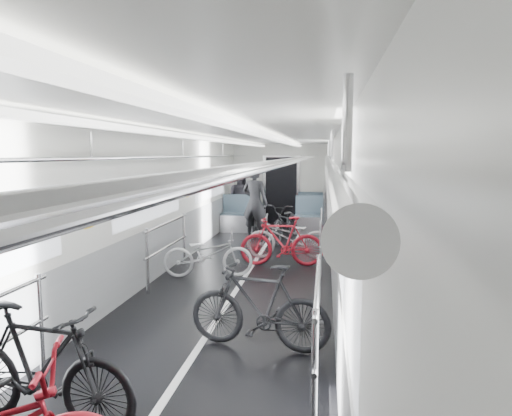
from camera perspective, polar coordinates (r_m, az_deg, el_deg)
The scene contains 9 objects.
car_shell at distance 8.99m, azimuth 0.04°, elevation 0.56°, with size 3.02×14.01×2.41m.
bike_left_mid at distance 4.02m, azimuth -25.41°, elevation -17.51°, with size 0.46×1.63×0.98m, color black.
bike_left_far at distance 7.89m, azimuth -6.01°, elevation -5.71°, with size 0.53×1.53×0.80m, color silver.
bike_right_near at distance 5.02m, azimuth 0.36°, elevation -12.16°, with size 0.44×1.57×0.94m, color black.
bike_right_mid at distance 9.18m, azimuth 4.12°, elevation -3.64°, with size 0.59×1.68×0.89m, color #A8A9AD.
bike_right_far at distance 8.60m, azimuth 3.22°, elevation -4.16°, with size 0.44×1.57×0.94m, color #A71421.
bike_aisle at distance 11.05m, azimuth 3.71°, elevation -1.76°, with size 0.61×1.76×0.93m, color black.
person_standing at distance 11.19m, azimuth -0.15°, elevation 0.68°, with size 0.67×0.44×1.83m, color black.
person_seated at distance 12.95m, azimuth -1.98°, elevation 1.15°, with size 0.81×0.63×1.66m, color #2C2A31.
Camera 1 is at (1.33, -7.06, 2.10)m, focal length 32.00 mm.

